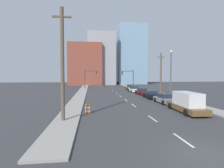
% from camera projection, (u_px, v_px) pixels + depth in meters
% --- Properties ---
extents(ground_plane, '(200.00, 200.00, 0.00)m').
position_uv_depth(ground_plane, '(203.00, 154.00, 8.87)').
color(ground_plane, '#38383A').
extents(sidewalk_left, '(2.22, 98.37, 0.14)m').
position_uv_depth(sidewalk_left, '(84.00, 88.00, 56.71)').
color(sidewalk_left, gray).
rests_on(sidewalk_left, ground).
extents(sidewalk_right, '(2.22, 98.37, 0.14)m').
position_uv_depth(sidewalk_right, '(132.00, 87.00, 58.57)').
color(sidewalk_right, gray).
rests_on(sidewalk_right, ground).
extents(lane_stripe_at_2m, '(0.16, 2.40, 0.01)m').
position_uv_depth(lane_stripe_at_2m, '(183.00, 140.00, 10.85)').
color(lane_stripe_at_2m, beige).
rests_on(lane_stripe_at_2m, ground).
extents(lane_stripe_at_7m, '(0.16, 2.40, 0.01)m').
position_uv_depth(lane_stripe_at_7m, '(152.00, 119.00, 16.22)').
color(lane_stripe_at_7m, beige).
rests_on(lane_stripe_at_7m, ground).
extents(lane_stripe_at_15m, '(0.16, 2.40, 0.01)m').
position_uv_depth(lane_stripe_at_15m, '(134.00, 105.00, 23.42)').
color(lane_stripe_at_15m, beige).
rests_on(lane_stripe_at_15m, ground).
extents(lane_stripe_at_20m, '(0.16, 2.40, 0.01)m').
position_uv_depth(lane_stripe_at_20m, '(126.00, 100.00, 28.52)').
color(lane_stripe_at_20m, beige).
rests_on(lane_stripe_at_20m, ground).
extents(lane_stripe_at_25m, '(0.16, 2.40, 0.01)m').
position_uv_depth(lane_stripe_at_25m, '(121.00, 96.00, 33.83)').
color(lane_stripe_at_25m, beige).
rests_on(lane_stripe_at_25m, ground).
extents(lane_stripe_at_30m, '(0.16, 2.40, 0.01)m').
position_uv_depth(lane_stripe_at_30m, '(117.00, 94.00, 38.89)').
color(lane_stripe_at_30m, beige).
rests_on(lane_stripe_at_30m, ground).
extents(lane_stripe_at_38m, '(0.16, 2.40, 0.01)m').
position_uv_depth(lane_stripe_at_38m, '(113.00, 91.00, 46.16)').
color(lane_stripe_at_38m, beige).
rests_on(lane_stripe_at_38m, ground).
extents(building_brick_left, '(14.00, 16.00, 17.59)m').
position_uv_depth(building_brick_left, '(85.00, 65.00, 77.95)').
color(building_brick_left, brown).
rests_on(building_brick_left, ground).
extents(building_office_center, '(12.00, 20.00, 22.65)m').
position_uv_depth(building_office_center, '(101.00, 60.00, 82.62)').
color(building_office_center, '#99999E').
rests_on(building_office_center, ground).
extents(building_glass_right, '(13.00, 20.00, 27.64)m').
position_uv_depth(building_glass_right, '(129.00, 56.00, 88.20)').
color(building_glass_right, '#7A9EB7').
rests_on(building_glass_right, ground).
extents(traffic_signal_left, '(3.79, 0.35, 5.79)m').
position_uv_depth(traffic_signal_left, '(88.00, 76.00, 52.96)').
color(traffic_signal_left, '#38383D').
rests_on(traffic_signal_left, ground).
extents(traffic_signal_right, '(3.79, 0.35, 5.79)m').
position_uv_depth(traffic_signal_right, '(130.00, 76.00, 54.48)').
color(traffic_signal_right, '#38383D').
rests_on(traffic_signal_right, ground).
extents(utility_pole_left_near, '(1.60, 0.32, 9.74)m').
position_uv_depth(utility_pole_left_near, '(62.00, 64.00, 14.84)').
color(utility_pole_left_near, brown).
rests_on(utility_pole_left_near, ground).
extents(utility_pole_right_mid, '(1.60, 0.32, 8.44)m').
position_uv_depth(utility_pole_right_mid, '(161.00, 74.00, 34.39)').
color(utility_pole_right_mid, brown).
rests_on(utility_pole_right_mid, ground).
extents(traffic_barrel, '(0.56, 0.56, 0.95)m').
position_uv_depth(traffic_barrel, '(88.00, 109.00, 18.37)').
color(traffic_barrel, orange).
rests_on(traffic_barrel, ground).
extents(street_lamp, '(0.44, 0.44, 8.31)m').
position_uv_depth(street_lamp, '(171.00, 71.00, 29.98)').
color(street_lamp, '#4C4C51').
rests_on(street_lamp, ground).
extents(box_truck_brown, '(2.43, 6.37, 2.19)m').
position_uv_depth(box_truck_brown, '(187.00, 103.00, 19.04)').
color(box_truck_brown, brown).
rests_on(box_truck_brown, ground).
extents(sedan_gray, '(2.28, 4.41, 1.40)m').
position_uv_depth(sedan_gray, '(165.00, 99.00, 25.19)').
color(sedan_gray, slate).
rests_on(sedan_gray, ground).
extents(sedan_black, '(2.27, 4.85, 1.38)m').
position_uv_depth(sedan_black, '(151.00, 95.00, 30.82)').
color(sedan_black, black).
rests_on(sedan_black, ground).
extents(sedan_maroon, '(2.17, 4.29, 1.39)m').
position_uv_depth(sedan_maroon, '(142.00, 92.00, 36.69)').
color(sedan_maroon, maroon).
rests_on(sedan_maroon, ground).
extents(sedan_white, '(2.05, 4.48, 1.44)m').
position_uv_depth(sedan_white, '(134.00, 89.00, 42.48)').
color(sedan_white, silver).
rests_on(sedan_white, ground).
extents(sedan_orange, '(2.17, 4.53, 1.52)m').
position_uv_depth(sedan_orange, '(130.00, 88.00, 48.46)').
color(sedan_orange, orange).
rests_on(sedan_orange, ground).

